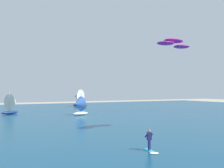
{
  "coord_description": "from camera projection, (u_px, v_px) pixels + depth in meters",
  "views": [
    {
      "loc": [
        -9.05,
        3.02,
        4.88
      ],
      "look_at": [
        0.98,
        21.54,
        5.41
      ],
      "focal_mm": 41.07,
      "sensor_mm": 36.0,
      "label": 1
    }
  ],
  "objects": [
    {
      "name": "ocean",
      "position": [
        30.0,
        117.0,
        46.15
      ],
      "size": [
        160.0,
        90.0,
        0.1
      ],
      "primitive_type": "cube",
      "color": "navy",
      "rests_on": "ground"
    },
    {
      "name": "kitesurfer",
      "position": [
        150.0,
        144.0,
        20.1
      ],
      "size": [
        1.04,
        2.03,
        1.67
      ],
      "color": "#26B2CC",
      "rests_on": "ocean"
    },
    {
      "name": "kite",
      "position": [
        174.0,
        43.0,
        29.48
      ],
      "size": [
        5.71,
        3.12,
        0.83
      ],
      "color": "#B21999"
    },
    {
      "name": "sailboat_mid_right",
      "position": [
        79.0,
        106.0,
        49.16
      ],
      "size": [
        3.62,
        3.18,
        4.07
      ],
      "color": "white",
      "rests_on": "ocean"
    },
    {
      "name": "sailboat_anchored_offshore",
      "position": [
        78.0,
        98.0,
        75.15
      ],
      "size": [
        4.78,
        5.1,
        5.67
      ],
      "color": "navy",
      "rests_on": "ocean"
    },
    {
      "name": "sailboat_leading",
      "position": [
        12.0,
        104.0,
        51.82
      ],
      "size": [
        4.12,
        3.77,
        4.58
      ],
      "color": "navy",
      "rests_on": "ocean"
    }
  ]
}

